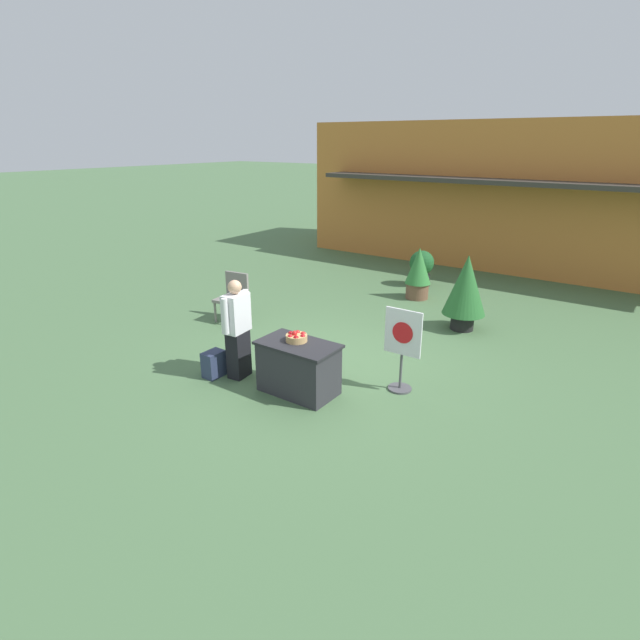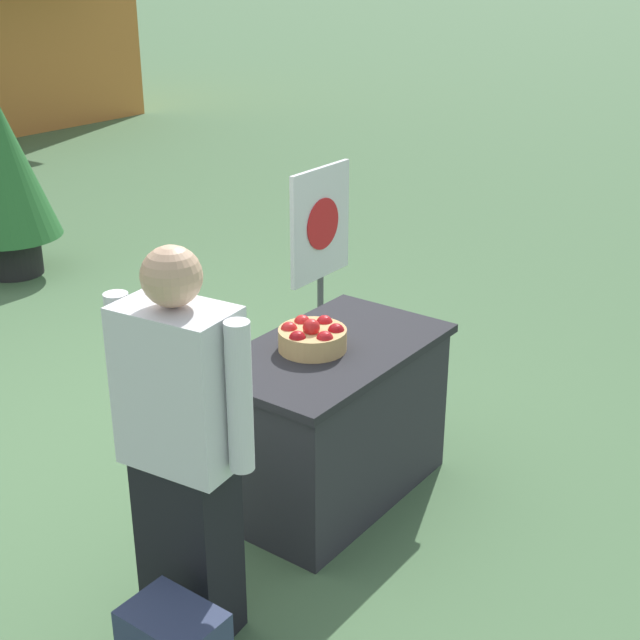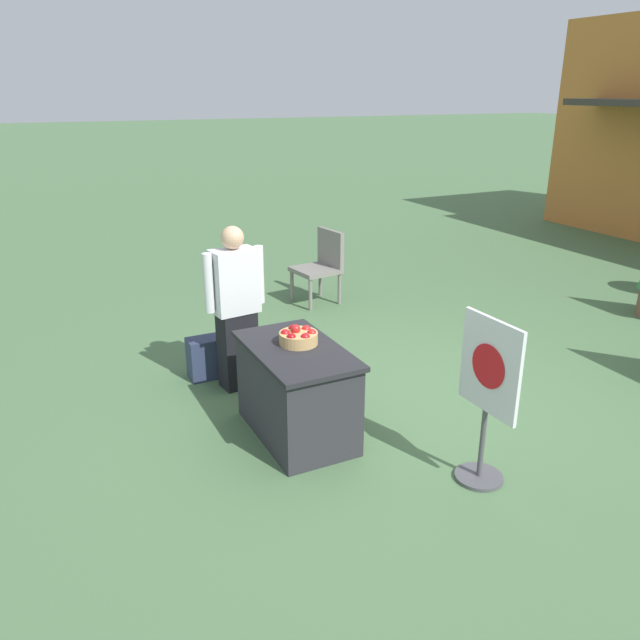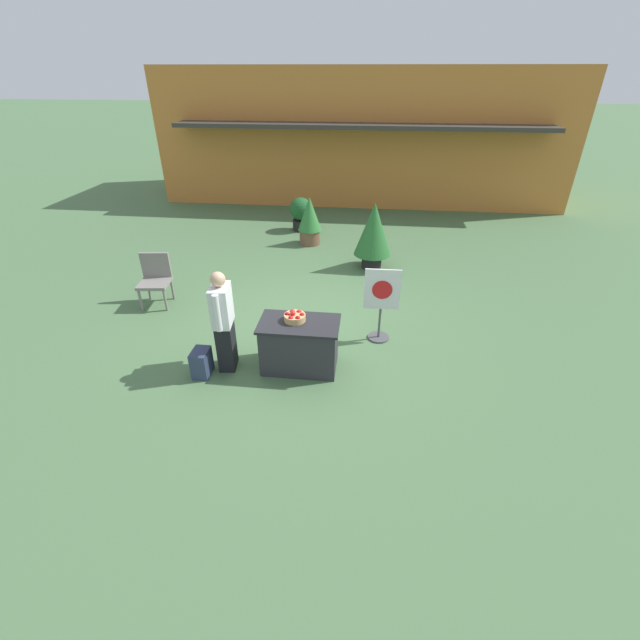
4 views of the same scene
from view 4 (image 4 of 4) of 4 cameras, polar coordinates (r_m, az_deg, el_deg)
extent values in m
plane|color=#4C7047|center=(7.58, -2.78, -1.35)|extent=(120.00, 120.00, 0.00)
cube|color=#C67533|center=(16.14, 5.60, 23.47)|extent=(13.08, 3.78, 4.10)
cube|color=#38332D|center=(13.76, 5.38, 24.34)|extent=(11.12, 0.90, 0.12)
cube|color=#2D2D33|center=(6.48, -2.73, -3.50)|extent=(1.12, 0.65, 0.75)
cube|color=#242428|center=(6.27, -2.81, -0.51)|extent=(1.19, 0.69, 0.04)
cylinder|color=tan|center=(6.29, -3.38, 0.33)|extent=(0.32, 0.32, 0.10)
sphere|color=red|center=(6.26, -2.40, 0.64)|extent=(0.08, 0.08, 0.08)
sphere|color=red|center=(6.35, -2.81, 1.06)|extent=(0.08, 0.08, 0.08)
sphere|color=red|center=(6.36, -3.71, 1.10)|extent=(0.08, 0.08, 0.08)
sphere|color=#A30F14|center=(6.29, -4.36, 0.71)|extent=(0.08, 0.08, 0.08)
sphere|color=red|center=(6.19, -3.92, 0.21)|extent=(0.08, 0.08, 0.08)
sphere|color=#A30F14|center=(6.18, -2.98, 0.20)|extent=(0.08, 0.08, 0.08)
sphere|color=red|center=(6.25, -3.65, 0.86)|extent=(0.08, 0.08, 0.08)
cube|color=black|center=(6.62, -12.35, -3.35)|extent=(0.28, 0.37, 0.77)
cube|color=silver|center=(6.27, -13.04, 1.88)|extent=(0.31, 0.45, 0.61)
sphere|color=tan|center=(6.09, -13.49, 5.30)|extent=(0.21, 0.21, 0.21)
cylinder|color=silver|center=(6.48, -12.62, 3.17)|extent=(0.09, 0.09, 0.56)
cylinder|color=silver|center=(6.04, -13.54, 0.89)|extent=(0.09, 0.09, 0.56)
cube|color=#2D3856|center=(6.65, -15.52, -5.51)|extent=(0.24, 0.34, 0.42)
cylinder|color=#4C4C51|center=(7.41, 7.77, -2.29)|extent=(0.36, 0.36, 0.03)
cylinder|color=#4C4C51|center=(7.26, 7.93, -0.37)|extent=(0.04, 0.04, 0.55)
cube|color=silver|center=(6.96, 8.29, 4.05)|extent=(0.58, 0.04, 0.70)
cylinder|color=red|center=(6.95, 8.30, 3.98)|extent=(0.32, 0.01, 0.32)
cylinder|color=gray|center=(8.60, -19.91, 2.48)|extent=(0.05, 0.05, 0.43)
cylinder|color=gray|center=(8.77, -22.81, 2.42)|extent=(0.05, 0.05, 0.43)
cylinder|color=gray|center=(9.00, -19.06, 3.90)|extent=(0.05, 0.05, 0.43)
cylinder|color=gray|center=(9.15, -21.86, 3.81)|extent=(0.05, 0.05, 0.43)
cube|color=gray|center=(8.77, -21.21, 4.59)|extent=(0.62, 0.62, 0.06)
cube|color=gray|center=(8.88, -21.06, 6.89)|extent=(0.55, 0.13, 0.49)
cylinder|color=black|center=(12.49, -2.52, 12.55)|extent=(0.48, 0.48, 0.30)
sphere|color=#1E5628|center=(12.35, -2.57, 14.58)|extent=(0.62, 0.62, 0.62)
cylinder|color=brown|center=(11.42, -1.36, 11.03)|extent=(0.53, 0.53, 0.37)
cone|color=#337A38|center=(11.23, -1.40, 13.99)|extent=(0.61, 0.61, 0.86)
cylinder|color=black|center=(10.04, 6.89, 7.85)|extent=(0.45, 0.45, 0.33)
cone|color=#28662D|center=(9.77, 7.17, 11.95)|extent=(0.84, 0.84, 1.18)
camera|label=1|loc=(3.25, 91.74, -9.52)|focal=28.00mm
camera|label=2|loc=(5.26, -43.44, 5.57)|focal=50.00mm
camera|label=3|loc=(4.92, 48.96, 5.15)|focal=35.00mm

